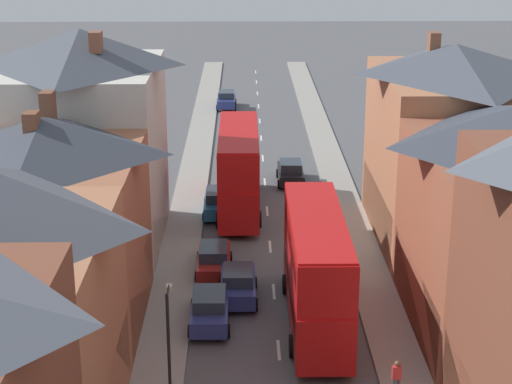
% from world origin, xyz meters
% --- Properties ---
extents(pavement_left, '(2.20, 104.00, 0.14)m').
position_xyz_m(pavement_left, '(-5.10, 38.00, 0.07)').
color(pavement_left, gray).
rests_on(pavement_left, ground).
extents(pavement_right, '(2.20, 104.00, 0.14)m').
position_xyz_m(pavement_right, '(5.10, 38.00, 0.07)').
color(pavement_right, gray).
rests_on(pavement_right, ground).
extents(centre_line_dashes, '(0.14, 97.80, 0.01)m').
position_xyz_m(centre_line_dashes, '(0.00, 36.00, 0.01)').
color(centre_line_dashes, silver).
rests_on(centre_line_dashes, ground).
extents(double_decker_bus_lead, '(2.74, 10.80, 5.30)m').
position_xyz_m(double_decker_bus_lead, '(-1.81, 36.15, 2.82)').
color(double_decker_bus_lead, red).
rests_on(double_decker_bus_lead, ground).
extents(double_decker_bus_mid_street, '(2.74, 10.80, 5.30)m').
position_xyz_m(double_decker_bus_mid_street, '(1.79, 20.46, 2.82)').
color(double_decker_bus_mid_street, red).
rests_on(double_decker_bus_mid_street, ground).
extents(car_near_silver, '(1.90, 4.28, 1.58)m').
position_xyz_m(car_near_silver, '(-3.10, 26.42, 0.80)').
color(car_near_silver, maroon).
rests_on(car_near_silver, ground).
extents(car_parked_left_a, '(1.90, 4.12, 1.69)m').
position_xyz_m(car_parked_left_a, '(-3.10, 65.23, 0.85)').
color(car_parked_left_a, navy).
rests_on(car_parked_left_a, ground).
extents(car_parked_right_a, '(1.90, 4.50, 1.68)m').
position_xyz_m(car_parked_right_a, '(-3.10, 35.43, 0.85)').
color(car_parked_right_a, '#236093').
rests_on(car_parked_right_a, ground).
extents(car_mid_white, '(1.90, 4.08, 1.69)m').
position_xyz_m(car_mid_white, '(-1.80, 23.12, 0.85)').
color(car_mid_white, navy).
rests_on(car_mid_white, ground).
extents(car_far_grey, '(1.90, 4.33, 1.68)m').
position_xyz_m(car_far_grey, '(-3.10, 20.51, 0.84)').
color(car_far_grey, navy).
rests_on(car_far_grey, ground).
extents(car_parked_right_b, '(1.90, 4.08, 1.61)m').
position_xyz_m(car_parked_right_b, '(1.80, 41.82, 0.81)').
color(car_parked_right_b, black).
rests_on(car_parked_right_b, ground).
extents(pedestrian_mid_left, '(0.36, 0.22, 1.61)m').
position_xyz_m(pedestrian_mid_left, '(4.44, 13.92, 1.03)').
color(pedestrian_mid_left, '#3D4256').
rests_on(pedestrian_mid_left, pavement_right).
extents(street_lamp, '(0.20, 1.12, 5.50)m').
position_xyz_m(street_lamp, '(-4.25, 12.35, 3.24)').
color(street_lamp, black).
rests_on(street_lamp, ground).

